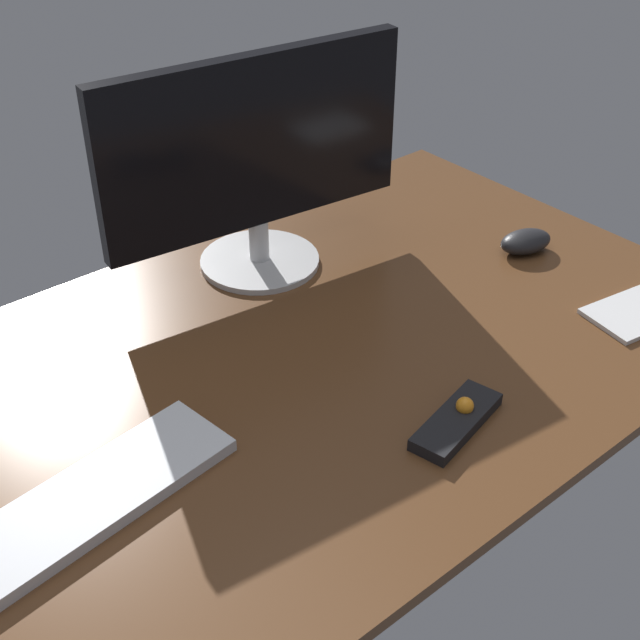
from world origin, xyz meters
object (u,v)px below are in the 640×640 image
notepad (639,312)px  computer_mouse (526,241)px  monitor (255,156)px  media_remote (457,420)px  keyboard (75,509)px

notepad → computer_mouse: bearing=86.2°
computer_mouse → monitor: bearing=160.1°
computer_mouse → media_remote: size_ratio=0.59×
monitor → computer_mouse: 51.21cm
keyboard → media_remote: media_remote is taller
monitor → notepad: 67.25cm
keyboard → computer_mouse: size_ratio=4.20×
media_remote → notepad: media_remote is taller
keyboard → computer_mouse: (91.52, 5.62, 1.10)cm
monitor → media_remote: bearing=-88.8°
monitor → notepad: bearing=-47.3°
computer_mouse → notepad: 24.87cm
monitor → keyboard: (-52.34, -32.93, -19.56)cm
monitor → media_remote: 55.38cm
keyboard → media_remote: size_ratio=2.49×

